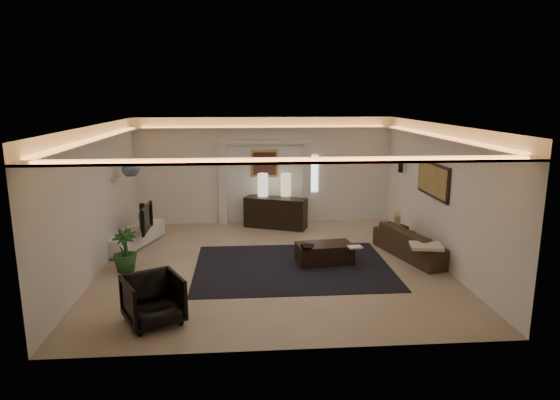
{
  "coord_description": "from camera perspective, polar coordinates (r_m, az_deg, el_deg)",
  "views": [
    {
      "loc": [
        -0.59,
        -9.62,
        3.47
      ],
      "look_at": [
        0.2,
        0.6,
        1.25
      ],
      "focal_mm": 31.04,
      "sensor_mm": 36.0,
      "label": 1
    }
  ],
  "objects": [
    {
      "name": "media_ledge",
      "position": [
        11.86,
        -16.76,
        -4.19
      ],
      "size": [
        1.11,
        2.1,
        0.38
      ],
      "primitive_type": "cube",
      "rotation": [
        0.0,
        0.0,
        -0.31
      ],
      "color": "white",
      "rests_on": "ground"
    },
    {
      "name": "ceiling",
      "position": [
        9.65,
        -0.92,
        8.84
      ],
      "size": [
        7.0,
        7.0,
        0.0
      ],
      "primitive_type": "plane",
      "rotation": [
        3.14,
        0.0,
        0.0
      ],
      "color": "white",
      "rests_on": "ground"
    },
    {
      "name": "art_panel_gold",
      "position": [
        10.85,
        17.48,
        2.27
      ],
      "size": [
        0.02,
        1.5,
        0.62
      ],
      "primitive_type": "cube",
      "color": "tan",
      "rests_on": "wall_right"
    },
    {
      "name": "wall_niche",
      "position": [
        11.52,
        -18.7,
        2.49
      ],
      "size": [
        0.1,
        0.55,
        0.04
      ],
      "primitive_type": "cube",
      "color": "silver",
      "rests_on": "wall_left"
    },
    {
      "name": "magazine",
      "position": [
        10.06,
        8.82,
        -5.55
      ],
      "size": [
        0.3,
        0.23,
        0.03
      ],
      "primitive_type": "cube",
      "rotation": [
        0.0,
        0.0,
        0.12
      ],
      "color": "white",
      "rests_on": "coffee_table"
    },
    {
      "name": "armchair",
      "position": [
        7.86,
        -14.71,
        -11.3
      ],
      "size": [
        1.11,
        1.12,
        0.77
      ],
      "primitive_type": "imported",
      "rotation": [
        0.0,
        0.0,
        0.48
      ],
      "color": "black",
      "rests_on": "ground"
    },
    {
      "name": "coffee_table",
      "position": [
        10.3,
        5.25,
        -6.3
      ],
      "size": [
        1.22,
        0.76,
        0.43
      ],
      "primitive_type": "cube",
      "rotation": [
        0.0,
        0.0,
        0.12
      ],
      "color": "black",
      "rests_on": "ground"
    },
    {
      "name": "console",
      "position": [
        12.92,
        -0.52,
        -1.53
      ],
      "size": [
        1.72,
        1.09,
        0.82
      ],
      "primitive_type": "cube",
      "rotation": [
        0.0,
        0.0,
        -0.38
      ],
      "color": "black",
      "rests_on": "ground"
    },
    {
      "name": "alcove_header",
      "position": [
        13.09,
        -1.83,
        6.86
      ],
      "size": [
        2.52,
        0.2,
        0.12
      ],
      "primitive_type": "cube",
      "color": "silver",
      "rests_on": "wall_back"
    },
    {
      "name": "wall_right",
      "position": [
        10.65,
        18.27,
        0.66
      ],
      "size": [
        0.0,
        7.0,
        7.0
      ],
      "primitive_type": "plane",
      "rotation": [
        1.57,
        0.0,
        -1.57
      ],
      "color": "white",
      "rests_on": "ground"
    },
    {
      "name": "lamp_right",
      "position": [
        13.04,
        0.7,
        1.71
      ],
      "size": [
        0.35,
        0.35,
        0.61
      ],
      "primitive_type": "cylinder",
      "rotation": [
        0.0,
        0.0,
        0.33
      ],
      "color": "beige",
      "rests_on": "console"
    },
    {
      "name": "floor",
      "position": [
        10.24,
        -0.86,
        -7.58
      ],
      "size": [
        7.0,
        7.0,
        0.0
      ],
      "primitive_type": "plane",
      "color": "tan",
      "rests_on": "ground"
    },
    {
      "name": "figurine",
      "position": [
        12.72,
        -15.92,
        -1.11
      ],
      "size": [
        0.19,
        0.19,
        0.38
      ],
      "primitive_type": "cylinder",
      "rotation": [
        0.0,
        0.0,
        0.43
      ],
      "color": "black",
      "rests_on": "media_ledge"
    },
    {
      "name": "painting_frame",
      "position": [
        13.23,
        -1.83,
        4.3
      ],
      "size": [
        0.74,
        0.04,
        0.74
      ],
      "primitive_type": "cube",
      "color": "tan",
      "rests_on": "wall_back"
    },
    {
      "name": "wall_front",
      "position": [
        6.47,
        1.05,
        -5.96
      ],
      "size": [
        7.0,
        0.0,
        7.0
      ],
      "primitive_type": "plane",
      "rotation": [
        -1.57,
        0.0,
        0.0
      ],
      "color": "white",
      "rests_on": "ground"
    },
    {
      "name": "wall_back",
      "position": [
        13.29,
        -1.83,
        3.47
      ],
      "size": [
        7.0,
        0.0,
        7.0
      ],
      "primitive_type": "plane",
      "rotation": [
        1.57,
        0.0,
        0.0
      ],
      "color": "white",
      "rests_on": "ground"
    },
    {
      "name": "art_panel_frame",
      "position": [
        10.86,
        17.61,
        2.27
      ],
      "size": [
        0.04,
        1.64,
        0.74
      ],
      "primitive_type": "cube",
      "color": "black",
      "rests_on": "wall_right"
    },
    {
      "name": "daylight_slit",
      "position": [
        13.41,
        3.96,
        3.09
      ],
      "size": [
        0.25,
        0.03,
        1.0
      ],
      "primitive_type": "cube",
      "color": "white",
      "rests_on": "wall_back"
    },
    {
      "name": "lamp_left",
      "position": [
        13.0,
        -2.03,
        1.67
      ],
      "size": [
        0.33,
        0.33,
        0.62
      ],
      "primitive_type": "cylinder",
      "rotation": [
        0.0,
        0.0,
        0.23
      ],
      "color": "white",
      "rests_on": "console"
    },
    {
      "name": "bowl",
      "position": [
        9.87,
        3.21,
        -5.62
      ],
      "size": [
        0.37,
        0.37,
        0.08
      ],
      "primitive_type": "imported",
      "rotation": [
        0.0,
        0.0,
        -0.23
      ],
      "color": "black",
      "rests_on": "coffee_table"
    },
    {
      "name": "pilaster_right",
      "position": [
        13.35,
        3.14,
        1.97
      ],
      "size": [
        0.22,
        0.2,
        2.2
      ],
      "primitive_type": "cube",
      "color": "silver",
      "rests_on": "ground"
    },
    {
      "name": "pilaster_left",
      "position": [
        13.24,
        -6.78,
        1.82
      ],
      "size": [
        0.22,
        0.2,
        2.2
      ],
      "primitive_type": "cube",
      "color": "silver",
      "rests_on": "ground"
    },
    {
      "name": "plant",
      "position": [
        10.22,
        -17.81,
        -5.67
      ],
      "size": [
        0.54,
        0.54,
        0.86
      ],
      "primitive_type": "imported",
      "rotation": [
        0.0,
        0.0,
        -0.14
      ],
      "color": "#234E20",
      "rests_on": "ground"
    },
    {
      "name": "wall_left",
      "position": [
        10.25,
        -20.82,
        0.05
      ],
      "size": [
        0.0,
        7.0,
        7.0
      ],
      "primitive_type": "plane",
      "rotation": [
        1.57,
        0.0,
        1.57
      ],
      "color": "white",
      "rests_on": "ground"
    },
    {
      "name": "ginger_jar",
      "position": [
        11.54,
        -17.23,
        3.74
      ],
      "size": [
        0.49,
        0.49,
        0.41
      ],
      "primitive_type": "imported",
      "rotation": [
        0.0,
        0.0,
        -0.29
      ],
      "color": "#456374",
      "rests_on": "wall_niche"
    },
    {
      "name": "wall_sconce",
      "position": [
        12.6,
        14.03,
        3.69
      ],
      "size": [
        0.12,
        0.12,
        0.22
      ],
      "primitive_type": "cylinder",
      "color": "black",
      "rests_on": "wall_right"
    },
    {
      "name": "sofa",
      "position": [
        11.05,
        15.62,
        -4.84
      ],
      "size": [
        2.29,
        1.39,
        0.63
      ],
      "primitive_type": "imported",
      "rotation": [
        0.0,
        0.0,
        1.85
      ],
      "color": "black",
      "rests_on": "ground"
    },
    {
      "name": "throw_blanket",
      "position": [
        10.05,
        16.84,
        -5.21
      ],
      "size": [
        0.68,
        0.59,
        0.07
      ],
      "primitive_type": "cube",
      "rotation": [
        0.0,
        0.0,
        -0.18
      ],
      "color": "white",
      "rests_on": "sofa"
    },
    {
      "name": "cove_soffit",
      "position": [
        9.67,
        -0.91,
        7.18
      ],
      "size": [
        7.0,
        7.0,
        0.04
      ],
      "primitive_type": "cube",
      "color": "silver",
      "rests_on": "ceiling"
    },
    {
      "name": "painting_canvas",
      "position": [
        13.2,
        -1.83,
        4.29
      ],
      "size": [
        0.62,
        0.02,
        0.62
      ],
      "primitive_type": "cube",
      "color": "#4C2D1E",
      "rests_on": "wall_back"
    },
    {
      "name": "tv",
      "position": [
        11.5,
        -15.93,
        -1.92
      ],
      "size": [
        1.06,
        0.15,
        0.61
      ],
      "primitive_type": "imported",
      "rotation": [
        0.0,
        0.0,
        1.56
      ],
      "color": "black",
      "rests_on": "media_ledge"
    },
    {
      "name": "throw_pillow",
      "position": [
        11.66,
        13.6,
        -2.63
      ],
      "size": [
        0.23,
        0.44,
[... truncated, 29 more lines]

